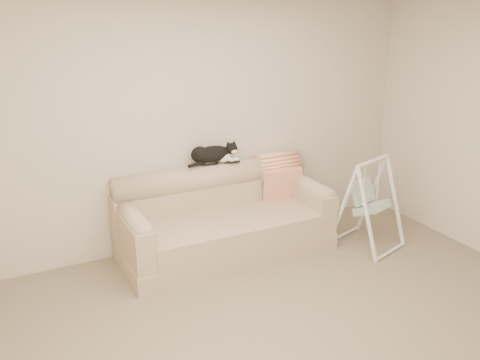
# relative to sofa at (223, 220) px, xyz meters

# --- Properties ---
(ground_plane) EXTENTS (5.00, 5.00, 0.00)m
(ground_plane) POSITION_rel_sofa_xyz_m (-0.08, -1.62, -0.35)
(ground_plane) COLOR #73654F
(ground_plane) RESTS_ON ground
(room_shell) EXTENTS (5.04, 4.04, 2.60)m
(room_shell) POSITION_rel_sofa_xyz_m (-0.08, -1.62, 1.18)
(room_shell) COLOR beige
(room_shell) RESTS_ON ground
(sofa) EXTENTS (2.20, 0.93, 0.90)m
(sofa) POSITION_rel_sofa_xyz_m (0.00, 0.00, 0.00)
(sofa) COLOR tan
(sofa) RESTS_ON ground
(remote_a) EXTENTS (0.18, 0.07, 0.03)m
(remote_a) POSITION_rel_sofa_xyz_m (-0.04, 0.24, 0.56)
(remote_a) COLOR black
(remote_a) RESTS_ON sofa
(remote_b) EXTENTS (0.18, 0.09, 0.02)m
(remote_b) POSITION_rel_sofa_xyz_m (0.21, 0.21, 0.56)
(remote_b) COLOR black
(remote_b) RESTS_ON sofa
(tuxedo_cat) EXTENTS (0.59, 0.23, 0.23)m
(tuxedo_cat) POSITION_rel_sofa_xyz_m (0.00, 0.25, 0.66)
(tuxedo_cat) COLOR black
(tuxedo_cat) RESTS_ON sofa
(throw_blanket) EXTENTS (0.46, 0.38, 0.58)m
(throw_blanket) POSITION_rel_sofa_xyz_m (0.78, 0.23, 0.37)
(throw_blanket) COLOR #E4542E
(throw_blanket) RESTS_ON sofa
(baby_swing) EXTENTS (0.76, 0.79, 0.99)m
(baby_swing) POSITION_rel_sofa_xyz_m (1.45, -0.58, 0.14)
(baby_swing) COLOR white
(baby_swing) RESTS_ON ground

